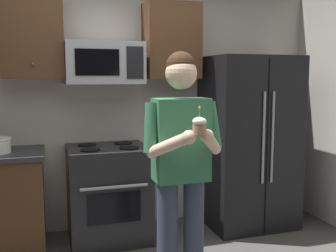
# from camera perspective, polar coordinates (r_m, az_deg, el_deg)

# --- Properties ---
(wall_back) EXTENTS (4.40, 0.10, 2.60)m
(wall_back) POSITION_cam_1_polar(r_m,az_deg,el_deg) (4.17, -7.66, 3.13)
(wall_back) COLOR beige
(wall_back) RESTS_ON ground
(oven_range) EXTENTS (0.76, 0.70, 0.93)m
(oven_range) POSITION_cam_1_polar(r_m,az_deg,el_deg) (3.92, -8.65, -9.64)
(oven_range) COLOR black
(oven_range) RESTS_ON ground
(microwave) EXTENTS (0.74, 0.41, 0.40)m
(microwave) POSITION_cam_1_polar(r_m,az_deg,el_deg) (3.87, -9.27, 9.02)
(microwave) COLOR #9EA0A5
(refrigerator) EXTENTS (0.90, 0.75, 1.80)m
(refrigerator) POSITION_cam_1_polar(r_m,az_deg,el_deg) (4.26, 11.67, -2.28)
(refrigerator) COLOR black
(refrigerator) RESTS_ON ground
(cabinet_row_upper) EXTENTS (2.78, 0.36, 0.76)m
(cabinet_row_upper) POSITION_cam_1_polar(r_m,az_deg,el_deg) (3.90, -18.04, 12.14)
(cabinet_row_upper) COLOR #4C301C
(person) EXTENTS (0.60, 0.48, 1.76)m
(person) POSITION_cam_1_polar(r_m,az_deg,el_deg) (2.76, 1.96, -5.21)
(person) COLOR #383F59
(person) RESTS_ON ground
(cupcake) EXTENTS (0.09, 0.09, 0.17)m
(cupcake) POSITION_cam_1_polar(r_m,az_deg,el_deg) (2.41, 4.59, 0.12)
(cupcake) COLOR #A87F56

